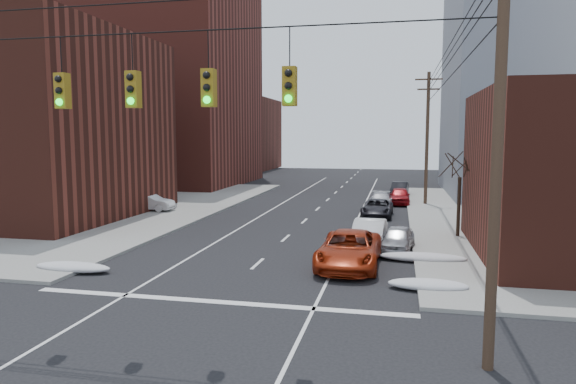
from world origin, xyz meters
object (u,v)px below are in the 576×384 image
at_px(parked_car_f, 400,189).
at_px(lot_car_a, 149,202).
at_px(lot_car_d, 107,194).
at_px(parked_car_d, 381,201).
at_px(parked_car_e, 400,196).
at_px(parked_car_b, 369,235).
at_px(parked_car_a, 397,239).
at_px(red_pickup, 349,249).
at_px(lot_car_c, 38,207).
at_px(parked_car_c, 377,208).
at_px(lot_car_b, 128,198).

height_order(parked_car_f, lot_car_a, lot_car_a).
bearing_deg(lot_car_d, lot_car_a, -121.71).
distance_m(parked_car_d, parked_car_e, 3.65).
distance_m(parked_car_e, lot_car_a, 20.60).
xyz_separation_m(parked_car_b, parked_car_f, (1.60, 23.80, -0.06)).
relative_size(parked_car_a, parked_car_b, 0.82).
bearing_deg(parked_car_a, red_pickup, -113.03).
bearing_deg(parked_car_f, lot_car_c, -137.77).
xyz_separation_m(parked_car_c, lot_car_d, (-22.54, 1.80, 0.27)).
distance_m(parked_car_c, lot_car_c, 24.01).
bearing_deg(parked_car_e, parked_car_c, -101.78).
relative_size(lot_car_b, lot_car_c, 1.05).
bearing_deg(parked_car_d, parked_car_c, -93.38).
height_order(lot_car_b, lot_car_d, lot_car_d).
bearing_deg(parked_car_d, parked_car_b, -92.20).
distance_m(parked_car_c, lot_car_b, 19.84).
xyz_separation_m(parked_car_d, lot_car_d, (-22.65, -2.16, 0.26)).
distance_m(parked_car_f, lot_car_c, 31.29).
height_order(parked_car_c, lot_car_c, lot_car_c).
xyz_separation_m(lot_car_b, lot_car_d, (-2.70, 1.47, 0.08)).
height_order(parked_car_b, parked_car_e, parked_car_b).
relative_size(parked_car_a, parked_car_e, 0.90).
xyz_separation_m(parked_car_e, lot_car_a, (-18.65, -8.75, 0.07)).
bearing_deg(red_pickup, lot_car_a, 142.34).
bearing_deg(lot_car_b, parked_car_c, -73.51).
bearing_deg(parked_car_b, lot_car_d, 154.00).
bearing_deg(parked_car_a, parked_car_d, 102.49).
xyz_separation_m(parked_car_c, parked_car_d, (0.11, 3.96, 0.01)).
distance_m(parked_car_c, lot_car_d, 22.62).
xyz_separation_m(parked_car_c, lot_car_c, (-23.29, -5.86, 0.19)).
height_order(red_pickup, lot_car_a, red_pickup).
height_order(parked_car_d, parked_car_f, parked_car_f).
distance_m(red_pickup, lot_car_a, 20.97).
height_order(parked_car_a, parked_car_d, parked_car_d).
relative_size(parked_car_e, lot_car_c, 0.90).
relative_size(parked_car_b, lot_car_d, 1.02).
height_order(parked_car_c, parked_car_d, parked_car_d).
xyz_separation_m(red_pickup, parked_car_e, (2.26, 21.83, -0.08)).
distance_m(red_pickup, parked_car_e, 21.94).
bearing_deg(parked_car_f, parked_car_a, -85.47).
height_order(parked_car_a, lot_car_a, lot_car_a).
xyz_separation_m(parked_car_e, parked_car_f, (0.00, 5.82, -0.02)).
bearing_deg(parked_car_f, parked_car_c, -92.05).
relative_size(lot_car_c, lot_car_d, 1.04).
bearing_deg(parked_car_a, lot_car_d, 159.37).
height_order(parked_car_e, parked_car_f, parked_car_e).
relative_size(parked_car_b, parked_car_f, 1.08).
bearing_deg(lot_car_d, red_pickup, -127.77).
bearing_deg(parked_car_f, parked_car_e, -85.09).
bearing_deg(red_pickup, parked_car_e, 85.03).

